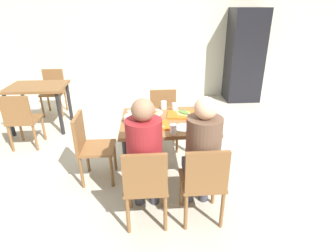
# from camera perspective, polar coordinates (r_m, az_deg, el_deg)

# --- Properties ---
(ground_plane) EXTENTS (10.00, 10.00, 0.02)m
(ground_plane) POSITION_cam_1_polar(r_m,az_deg,el_deg) (3.41, -0.00, -10.51)
(ground_plane) COLOR #B2AD9E
(back_wall) EXTENTS (10.00, 0.10, 2.80)m
(back_wall) POSITION_cam_1_polar(r_m,az_deg,el_deg) (6.01, -2.53, 19.20)
(back_wall) COLOR beige
(back_wall) RESTS_ON ground_plane
(main_table) EXTENTS (1.06, 0.84, 0.75)m
(main_table) POSITION_cam_1_polar(r_m,az_deg,el_deg) (3.08, -0.00, -0.48)
(main_table) COLOR brown
(main_table) RESTS_ON ground_plane
(chair_near_left) EXTENTS (0.40, 0.40, 0.83)m
(chair_near_left) POSITION_cam_1_polar(r_m,az_deg,el_deg) (2.46, -4.78, -11.99)
(chair_near_left) COLOR brown
(chair_near_left) RESTS_ON ground_plane
(chair_near_right) EXTENTS (0.40, 0.40, 0.83)m
(chair_near_right) POSITION_cam_1_polar(r_m,az_deg,el_deg) (2.50, 7.65, -11.37)
(chair_near_right) COLOR brown
(chair_near_right) RESTS_ON ground_plane
(chair_far_side) EXTENTS (0.40, 0.40, 0.83)m
(chair_far_side) POSITION_cam_1_polar(r_m,az_deg,el_deg) (3.88, -0.93, 2.37)
(chair_far_side) COLOR brown
(chair_far_side) RESTS_ON ground_plane
(chair_left_end) EXTENTS (0.40, 0.40, 0.83)m
(chair_left_end) POSITION_cam_1_polar(r_m,az_deg,el_deg) (3.22, -16.46, -3.57)
(chair_left_end) COLOR brown
(chair_left_end) RESTS_ON ground_plane
(person_in_red) EXTENTS (0.32, 0.42, 1.24)m
(person_in_red) POSITION_cam_1_polar(r_m,az_deg,el_deg) (2.44, -4.99, -5.38)
(person_in_red) COLOR #383842
(person_in_red) RESTS_ON ground_plane
(person_in_brown_jacket) EXTENTS (0.32, 0.42, 1.24)m
(person_in_brown_jacket) POSITION_cam_1_polar(r_m,az_deg,el_deg) (2.49, 7.32, -4.88)
(person_in_brown_jacket) COLOR #383842
(person_in_brown_jacket) RESTS_ON ground_plane
(tray_red_near) EXTENTS (0.36, 0.26, 0.02)m
(tray_red_near) POSITION_cam_1_polar(r_m,az_deg,el_deg) (2.89, -3.43, 0.17)
(tray_red_near) COLOR #D85914
(tray_red_near) RESTS_ON main_table
(tray_red_far) EXTENTS (0.39, 0.31, 0.02)m
(tray_red_far) POSITION_cam_1_polar(r_m,az_deg,el_deg) (3.17, 3.16, 2.41)
(tray_red_far) COLOR #D85914
(tray_red_far) RESTS_ON main_table
(paper_plate_center) EXTENTS (0.22, 0.22, 0.01)m
(paper_plate_center) POSITION_cam_1_polar(r_m,az_deg,el_deg) (3.24, -3.12, 2.86)
(paper_plate_center) COLOR white
(paper_plate_center) RESTS_ON main_table
(paper_plate_near_edge) EXTENTS (0.22, 0.22, 0.01)m
(paper_plate_near_edge) POSITION_cam_1_polar(r_m,az_deg,el_deg) (2.84, 3.56, -0.37)
(paper_plate_near_edge) COLOR white
(paper_plate_near_edge) RESTS_ON main_table
(pizza_slice_a) EXTENTS (0.26, 0.19, 0.02)m
(pizza_slice_a) POSITION_cam_1_polar(r_m,az_deg,el_deg) (2.86, -3.65, 0.27)
(pizza_slice_a) COLOR tan
(pizza_slice_a) RESTS_ON tray_red_near
(pizza_slice_b) EXTENTS (0.23, 0.26, 0.02)m
(pizza_slice_b) POSITION_cam_1_polar(r_m,az_deg,el_deg) (3.19, 3.38, 2.90)
(pizza_slice_b) COLOR #DBAD60
(pizza_slice_b) RESTS_ON tray_red_far
(pizza_slice_c) EXTENTS (0.23, 0.22, 0.02)m
(pizza_slice_c) POSITION_cam_1_polar(r_m,az_deg,el_deg) (3.22, -3.39, 2.93)
(pizza_slice_c) COLOR tan
(pizza_slice_c) RESTS_ON paper_plate_center
(plastic_cup_a) EXTENTS (0.07, 0.07, 0.10)m
(plastic_cup_a) POSITION_cam_1_polar(r_m,az_deg,el_deg) (3.35, -0.93, 4.45)
(plastic_cup_a) COLOR white
(plastic_cup_a) RESTS_ON main_table
(plastic_cup_b) EXTENTS (0.07, 0.07, 0.10)m
(plastic_cup_b) POSITION_cam_1_polar(r_m,az_deg,el_deg) (2.69, 1.16, -0.70)
(plastic_cup_b) COLOR white
(plastic_cup_b) RESTS_ON main_table
(plastic_cup_c) EXTENTS (0.07, 0.07, 0.10)m
(plastic_cup_c) POSITION_cam_1_polar(r_m,az_deg,el_deg) (3.08, -7.98, 2.35)
(plastic_cup_c) COLOR white
(plastic_cup_c) RESTS_ON main_table
(plastic_cup_d) EXTENTS (0.07, 0.07, 0.10)m
(plastic_cup_d) POSITION_cam_1_polar(r_m,az_deg,el_deg) (3.28, 1.47, 4.01)
(plastic_cup_d) COLOR white
(plastic_cup_d) RESTS_ON main_table
(soda_can) EXTENTS (0.07, 0.07, 0.12)m
(soda_can) POSITION_cam_1_polar(r_m,az_deg,el_deg) (3.10, 8.29, 2.71)
(soda_can) COLOR #B7BCC6
(soda_can) RESTS_ON main_table
(condiment_bottle) EXTENTS (0.06, 0.06, 0.16)m
(condiment_bottle) POSITION_cam_1_polar(r_m,az_deg,el_deg) (3.22, -6.45, 4.01)
(condiment_bottle) COLOR red
(condiment_bottle) RESTS_ON main_table
(foil_bundle) EXTENTS (0.10, 0.10, 0.10)m
(foil_bundle) POSITION_cam_1_polar(r_m,az_deg,el_deg) (3.00, -8.56, 1.73)
(foil_bundle) COLOR silver
(foil_bundle) RESTS_ON main_table
(drink_fridge) EXTENTS (0.70, 0.60, 1.90)m
(drink_fridge) POSITION_cam_1_polar(r_m,az_deg,el_deg) (6.09, 15.98, 14.12)
(drink_fridge) COLOR black
(drink_fridge) RESTS_ON ground_plane
(background_table) EXTENTS (0.90, 0.70, 0.75)m
(background_table) POSITION_cam_1_polar(r_m,az_deg,el_deg) (4.91, -25.93, 6.32)
(background_table) COLOR brown
(background_table) RESTS_ON ground_plane
(background_chair_near) EXTENTS (0.40, 0.40, 0.83)m
(background_chair_near) POSITION_cam_1_polar(r_m,az_deg,el_deg) (4.31, -28.80, 1.54)
(background_chair_near) COLOR brown
(background_chair_near) RESTS_ON ground_plane
(background_chair_far) EXTENTS (0.40, 0.40, 0.83)m
(background_chair_far) POSITION_cam_1_polar(r_m,az_deg,el_deg) (5.61, -23.21, 7.37)
(background_chair_far) COLOR brown
(background_chair_far) RESTS_ON ground_plane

